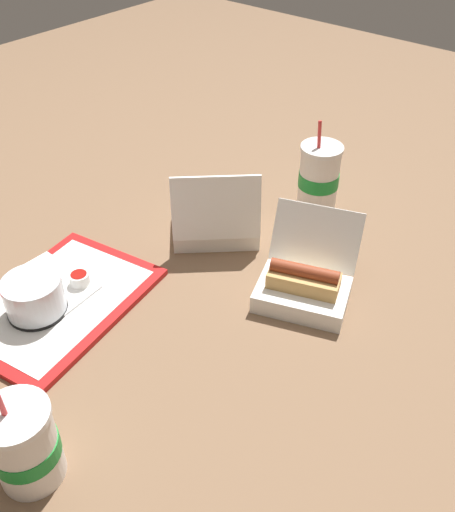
# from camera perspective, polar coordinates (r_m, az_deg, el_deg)

# --- Properties ---
(ground_plane) EXTENTS (3.20, 3.20, 0.00)m
(ground_plane) POSITION_cam_1_polar(r_m,az_deg,el_deg) (1.21, -0.75, -0.85)
(ground_plane) COLOR brown
(food_tray) EXTENTS (0.41, 0.32, 0.01)m
(food_tray) POSITION_cam_1_polar(r_m,az_deg,el_deg) (1.16, -16.55, -4.51)
(food_tray) COLOR red
(food_tray) RESTS_ON ground_plane
(cake_container) EXTENTS (0.11, 0.11, 0.07)m
(cake_container) POSITION_cam_1_polar(r_m,az_deg,el_deg) (1.12, -18.74, -3.92)
(cake_container) COLOR black
(cake_container) RESTS_ON food_tray
(ketchup_cup) EXTENTS (0.04, 0.04, 0.02)m
(ketchup_cup) POSITION_cam_1_polar(r_m,az_deg,el_deg) (1.17, -14.59, -2.18)
(ketchup_cup) COLOR white
(ketchup_cup) RESTS_ON food_tray
(napkin_stack) EXTENTS (0.10, 0.10, 0.00)m
(napkin_stack) POSITION_cam_1_polar(r_m,az_deg,el_deg) (1.23, -18.12, -1.64)
(napkin_stack) COLOR white
(napkin_stack) RESTS_ON food_tray
(plastic_fork) EXTENTS (0.11, 0.02, 0.00)m
(plastic_fork) POSITION_cam_1_polar(r_m,az_deg,el_deg) (1.14, -14.55, -4.39)
(plastic_fork) COLOR white
(plastic_fork) RESTS_ON food_tray
(clamshell_hotdog_back) EXTENTS (0.24, 0.23, 0.15)m
(clamshell_hotdog_back) POSITION_cam_1_polar(r_m,az_deg,el_deg) (1.12, 7.69, -2.71)
(clamshell_hotdog_back) COLOR white
(clamshell_hotdog_back) RESTS_ON ground_plane
(clamshell_sandwich_corner) EXTENTS (0.24, 0.24, 0.18)m
(clamshell_sandwich_corner) POSITION_cam_1_polar(r_m,az_deg,el_deg) (1.27, -1.22, 3.75)
(clamshell_sandwich_corner) COLOR white
(clamshell_sandwich_corner) RESTS_ON ground_plane
(soda_cup_back) EXTENTS (0.10, 0.10, 0.23)m
(soda_cup_back) POSITION_cam_1_polar(r_m,az_deg,el_deg) (1.36, 9.11, 7.70)
(soda_cup_back) COLOR white
(soda_cup_back) RESTS_ON ground_plane
(soda_cup_front) EXTENTS (0.10, 0.10, 0.20)m
(soda_cup_front) POSITION_cam_1_polar(r_m,az_deg,el_deg) (0.88, -19.64, -17.37)
(soda_cup_front) COLOR white
(soda_cup_front) RESTS_ON ground_plane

